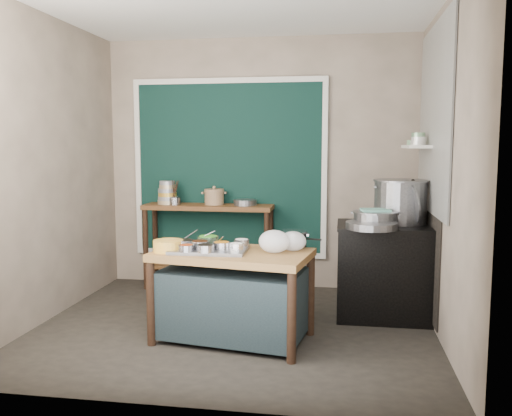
% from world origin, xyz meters
% --- Properties ---
extents(floor, '(3.50, 3.00, 0.02)m').
position_xyz_m(floor, '(0.00, 0.00, -0.01)').
color(floor, '#28241E').
rests_on(floor, ground).
extents(back_wall, '(3.50, 0.02, 2.80)m').
position_xyz_m(back_wall, '(0.00, 1.51, 1.40)').
color(back_wall, gray).
rests_on(back_wall, floor).
extents(left_wall, '(0.02, 3.00, 2.80)m').
position_xyz_m(left_wall, '(-1.76, 0.00, 1.40)').
color(left_wall, gray).
rests_on(left_wall, floor).
extents(right_wall, '(0.02, 3.00, 2.80)m').
position_xyz_m(right_wall, '(1.76, 0.00, 1.40)').
color(right_wall, gray).
rests_on(right_wall, floor).
extents(ceiling, '(3.50, 3.00, 0.02)m').
position_xyz_m(ceiling, '(0.00, 0.00, 2.81)').
color(ceiling, gray).
rests_on(ceiling, back_wall).
extents(curtain_panel, '(2.10, 0.02, 1.90)m').
position_xyz_m(curtain_panel, '(-0.35, 1.47, 1.35)').
color(curtain_panel, black).
rests_on(curtain_panel, back_wall).
extents(curtain_frame, '(2.22, 0.03, 2.02)m').
position_xyz_m(curtain_frame, '(-0.35, 1.46, 1.35)').
color(curtain_frame, beige).
rests_on(curtain_frame, back_wall).
extents(tile_panel, '(0.02, 1.70, 1.70)m').
position_xyz_m(tile_panel, '(1.74, 0.55, 1.85)').
color(tile_panel, '#B2B2AA').
rests_on(tile_panel, right_wall).
extents(soot_patch, '(0.01, 1.30, 1.30)m').
position_xyz_m(soot_patch, '(1.74, 0.65, 0.70)').
color(soot_patch, black).
rests_on(soot_patch, right_wall).
extents(wall_shelf, '(0.22, 0.70, 0.03)m').
position_xyz_m(wall_shelf, '(1.63, 0.85, 1.60)').
color(wall_shelf, beige).
rests_on(wall_shelf, right_wall).
extents(prep_table, '(1.35, 0.91, 0.75)m').
position_xyz_m(prep_table, '(0.05, -0.30, 0.38)').
color(prep_table, olive).
rests_on(prep_table, floor).
extents(back_counter, '(1.45, 0.40, 0.95)m').
position_xyz_m(back_counter, '(-0.55, 1.28, 0.47)').
color(back_counter, '#593519').
rests_on(back_counter, floor).
extents(stove_block, '(0.90, 0.68, 0.85)m').
position_xyz_m(stove_block, '(1.35, 0.55, 0.42)').
color(stove_block, black).
rests_on(stove_block, floor).
extents(stove_top, '(0.92, 0.69, 0.03)m').
position_xyz_m(stove_top, '(1.35, 0.55, 0.86)').
color(stove_top, black).
rests_on(stove_top, stove_block).
extents(condiment_tray, '(0.62, 0.45, 0.03)m').
position_xyz_m(condiment_tray, '(-0.14, -0.32, 0.76)').
color(condiment_tray, gray).
rests_on(condiment_tray, prep_table).
extents(condiment_bowls, '(0.60, 0.48, 0.07)m').
position_xyz_m(condiment_bowls, '(-0.15, -0.33, 0.81)').
color(condiment_bowls, gray).
rests_on(condiment_bowls, condiment_tray).
extents(yellow_basin, '(0.30, 0.30, 0.09)m').
position_xyz_m(yellow_basin, '(-0.47, -0.39, 0.80)').
color(yellow_basin, yellow).
rests_on(yellow_basin, prep_table).
extents(saucepan, '(0.32, 0.32, 0.14)m').
position_xyz_m(saucepan, '(0.52, -0.04, 0.82)').
color(saucepan, gray).
rests_on(saucepan, prep_table).
extents(plastic_bag_a, '(0.26, 0.22, 0.19)m').
position_xyz_m(plastic_bag_a, '(0.39, -0.31, 0.84)').
color(plastic_bag_a, white).
rests_on(plastic_bag_a, prep_table).
extents(plastic_bag_b, '(0.25, 0.22, 0.16)m').
position_xyz_m(plastic_bag_b, '(0.54, -0.20, 0.83)').
color(plastic_bag_b, white).
rests_on(plastic_bag_b, prep_table).
extents(bowl_stack, '(0.23, 0.23, 0.26)m').
position_xyz_m(bowl_stack, '(-1.02, 1.28, 1.06)').
color(bowl_stack, tan).
rests_on(bowl_stack, back_counter).
extents(utensil_cup, '(0.18, 0.18, 0.08)m').
position_xyz_m(utensil_cup, '(-0.92, 1.23, 0.99)').
color(utensil_cup, gray).
rests_on(utensil_cup, back_counter).
extents(ceramic_crock, '(0.27, 0.27, 0.16)m').
position_xyz_m(ceramic_crock, '(-0.49, 1.31, 1.03)').
color(ceramic_crock, '#8D6A4D').
rests_on(ceramic_crock, back_counter).
extents(wide_bowl, '(0.27, 0.27, 0.06)m').
position_xyz_m(wide_bowl, '(-0.13, 1.29, 0.98)').
color(wide_bowl, gray).
rests_on(wide_bowl, back_counter).
extents(stock_pot, '(0.69, 0.69, 0.41)m').
position_xyz_m(stock_pot, '(1.47, 0.66, 1.09)').
color(stock_pot, gray).
rests_on(stock_pot, stove_top).
extents(pot_lid, '(0.22, 0.44, 0.42)m').
position_xyz_m(pot_lid, '(1.55, 0.56, 1.09)').
color(pot_lid, gray).
rests_on(pot_lid, stove_top).
extents(steamer, '(0.50, 0.50, 0.14)m').
position_xyz_m(steamer, '(1.23, 0.43, 0.95)').
color(steamer, gray).
rests_on(steamer, stove_top).
extents(green_cloth, '(0.28, 0.23, 0.02)m').
position_xyz_m(green_cloth, '(1.23, 0.43, 1.03)').
color(green_cloth, '#60A393').
rests_on(green_cloth, steamer).
extents(shallow_pan, '(0.55, 0.55, 0.06)m').
position_xyz_m(shallow_pan, '(1.19, 0.25, 0.91)').
color(shallow_pan, gray).
rests_on(shallow_pan, stove_top).
extents(shelf_bowl_stack, '(0.15, 0.15, 0.12)m').
position_xyz_m(shelf_bowl_stack, '(1.63, 0.77, 1.67)').
color(shelf_bowl_stack, silver).
rests_on(shelf_bowl_stack, wall_shelf).
extents(shelf_bowl_green, '(0.15, 0.15, 0.05)m').
position_xyz_m(shelf_bowl_green, '(1.63, 1.07, 1.64)').
color(shelf_bowl_green, gray).
rests_on(shelf_bowl_green, wall_shelf).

